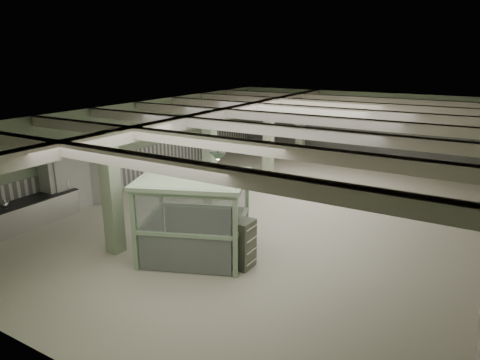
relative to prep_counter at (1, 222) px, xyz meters
The scene contains 28 objects.
floor 9.59m from the prep_counter, 46.95° to the left, with size 20.00×20.00×0.00m, color silver.
ceiling 10.08m from the prep_counter, 46.95° to the left, with size 14.00×20.00×0.02m, color silver.
wall_back 18.26m from the prep_counter, 68.96° to the left, with size 14.00×0.02×3.60m, color #93A785.
wall_front 7.32m from the prep_counter, 24.64° to the right, with size 14.00×0.02×3.60m, color #93A785.
wall_left 7.14m from the prep_counter, 93.76° to the left, with size 0.02×20.00×3.60m, color #93A785.
wainscot_left 7.02m from the prep_counter, 93.56° to the left, with size 0.05×19.90×1.50m, color silver.
wainscot_back 18.19m from the prep_counter, 68.93° to the left, with size 13.90×0.05×1.50m, color silver.
girder 8.59m from the prep_counter, 60.01° to the left, with size 0.45×19.90×0.40m, color beige.
beam_a 7.20m from the prep_counter, ahead, with size 13.90×0.35×0.32m, color beige.
beam_b 7.45m from the prep_counter, 17.00° to the left, with size 13.90×0.35×0.32m, color beige.
beam_c 8.47m from the prep_counter, 34.53° to the left, with size 13.90×0.35×0.32m, color beige.
beam_d 10.03m from the prep_counter, 46.95° to the left, with size 13.90×0.35×0.32m, color beige.
beam_e 11.91m from the prep_counter, 55.46° to the left, with size 13.90×0.35×0.32m, color beige.
beam_f 13.98m from the prep_counter, 61.41° to the left, with size 13.90×0.35×0.32m, color beige.
beam_g 16.18m from the prep_counter, 65.72° to the left, with size 13.90×0.35×0.32m, color beige.
column_a 4.37m from the prep_counter, 13.90° to the left, with size 0.42×0.42×3.60m, color #AABE99.
column_b 7.36m from the prep_counter, 56.05° to the left, with size 0.42×0.42×3.60m, color #AABE99.
column_c 11.79m from the prep_counter, 69.83° to the left, with size 0.42×0.42×3.60m, color #AABE99.
column_d 15.59m from the prep_counter, 74.93° to the left, with size 0.42×0.42×3.60m, color #AABE99.
pendant_front 7.76m from the prep_counter, 15.86° to the left, with size 0.44×0.44×0.22m, color #2D3C2D.
pendant_mid 10.61m from the prep_counter, 46.81° to the left, with size 0.44×0.44×0.22m, color #2D3C2D.
pendant_back 14.58m from the prep_counter, 60.61° to the left, with size 0.44×0.44×0.22m, color #2D3C2D.
prep_counter is the anchor object (origin of this frame).
pitcher_near 2.27m from the prep_counter, 87.66° to the left, with size 0.18×0.21×0.27m, color silver, non-canonical shape.
pitcher_far 0.62m from the prep_counter, 46.68° to the left, with size 0.22×0.25×0.32m, color silver, non-canonical shape.
walkin_cooler 3.08m from the prep_counter, 91.60° to the left, with size 1.18×2.47×2.27m.
guard_booth 6.63m from the prep_counter, 18.04° to the left, with size 3.68×3.43×2.39m.
filing_cabinet 8.07m from the prep_counter, 14.92° to the left, with size 0.44×0.63×1.36m, color #5F6453.
Camera 1 is at (6.53, -14.14, 5.66)m, focal length 32.00 mm.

